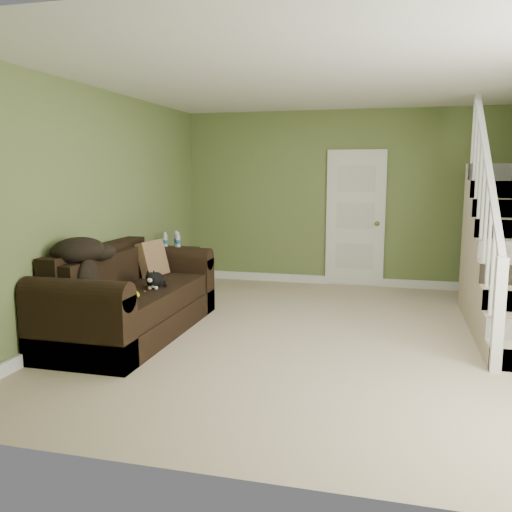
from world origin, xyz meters
The scene contains 14 objects.
floor centered at (0.00, 0.00, 0.00)m, with size 5.00×5.50×0.01m, color tan.
ceiling centered at (0.00, 0.00, 2.60)m, with size 5.00×5.50×0.01m, color white.
wall_back centered at (0.00, 2.75, 1.30)m, with size 5.00×0.04×2.60m, color olive.
wall_front centered at (0.00, -2.75, 1.30)m, with size 5.00×0.04×2.60m, color olive.
wall_left centered at (-2.50, 0.00, 1.30)m, with size 0.04×5.50×2.60m, color olive.
baseboard_back centered at (0.00, 2.72, 0.06)m, with size 5.00×0.04×0.12m, color white.
baseboard_left centered at (-2.47, 0.00, 0.06)m, with size 0.04×5.50×0.12m, color white.
door centered at (0.10, 2.71, 1.01)m, with size 0.86×0.12×2.02m.
sofa centered at (-2.02, -0.37, 0.35)m, with size 1.01×2.33×0.92m.
side_table centered at (-2.23, 1.33, 0.34)m, with size 0.56×0.56×0.90m.
cat centered at (-1.74, -0.33, 0.58)m, with size 0.25×0.45×0.22m.
banana centered at (-1.74, -0.76, 0.53)m, with size 0.06×0.20×0.06m, color yellow.
throw_pillow centered at (-2.04, 0.28, 0.70)m, with size 0.10×0.41×0.41m, color #523821.
throw_blanket centered at (-2.27, -0.88, 0.96)m, with size 0.46×0.60×0.25m, color black.
Camera 1 is at (0.67, -5.44, 1.70)m, focal length 38.00 mm.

